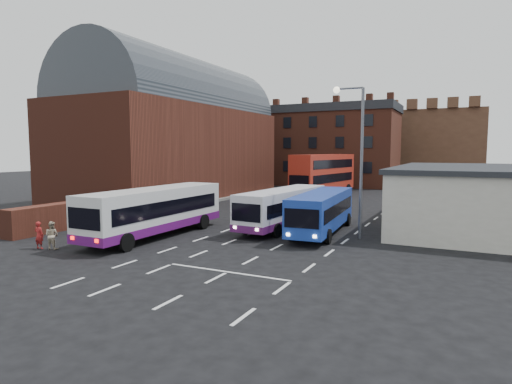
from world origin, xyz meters
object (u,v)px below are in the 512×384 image
at_px(bus_white_outbound, 155,208).
at_px(bus_white_inbound, 283,205).
at_px(bus_red_double, 323,173).
at_px(pedestrian_red, 39,235).
at_px(pedestrian_beige, 52,235).
at_px(bus_blue, 322,209).
at_px(street_lamp, 356,147).

bearing_deg(bus_white_outbound, bus_white_inbound, 45.82).
bearing_deg(bus_red_double, pedestrian_red, 89.87).
relative_size(bus_white_inbound, pedestrian_red, 6.61).
relative_size(pedestrian_red, pedestrian_beige, 0.99).
distance_m(bus_white_inbound, bus_blue, 3.00).
height_order(bus_red_double, street_lamp, street_lamp).
distance_m(street_lamp, pedestrian_red, 18.62).
distance_m(bus_red_double, pedestrian_red, 34.98).
bearing_deg(bus_red_double, bus_white_outbound, 95.03).
bearing_deg(pedestrian_red, bus_white_outbound, -130.16).
height_order(bus_white_inbound, pedestrian_beige, bus_white_inbound).
xyz_separation_m(bus_red_double, pedestrian_beige, (-4.54, -34.30, -1.83)).
distance_m(pedestrian_red, pedestrian_beige, 0.74).
bearing_deg(pedestrian_red, pedestrian_beige, -168.80).
bearing_deg(bus_white_inbound, bus_red_double, -75.64).
height_order(bus_white_outbound, bus_red_double, bus_red_double).
xyz_separation_m(bus_white_outbound, bus_white_inbound, (6.00, 6.16, -0.19)).
distance_m(bus_blue, pedestrian_beige, 15.98).
xyz_separation_m(street_lamp, pedestrian_red, (-14.71, -10.37, -4.77)).
xyz_separation_m(bus_blue, pedestrian_red, (-12.43, -11.07, -0.80)).
distance_m(bus_white_inbound, bus_red_double, 23.32).
bearing_deg(pedestrian_red, bus_red_double, -106.32).
bearing_deg(bus_blue, street_lamp, 158.83).
bearing_deg(pedestrian_beige, bus_blue, -150.37).
bearing_deg(pedestrian_beige, bus_white_inbound, -140.71).
relative_size(bus_red_double, pedestrian_red, 8.29).
height_order(bus_white_outbound, bus_blue, bus_white_outbound).
distance_m(bus_white_inbound, pedestrian_red, 15.03).
relative_size(bus_red_double, street_lamp, 1.36).
relative_size(street_lamp, pedestrian_beige, 6.02).
height_order(bus_white_inbound, bus_red_double, bus_red_double).
distance_m(bus_white_outbound, bus_blue, 10.56).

